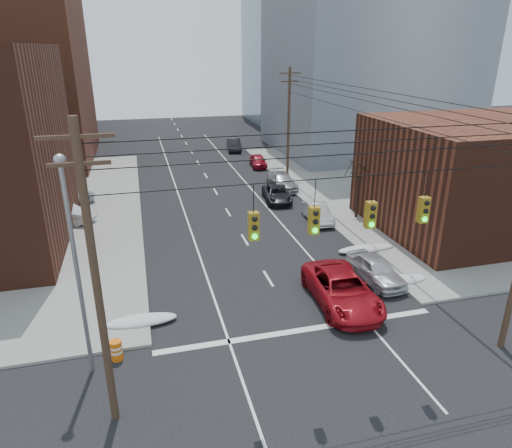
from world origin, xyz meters
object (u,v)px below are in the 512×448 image
parked_car_c (277,194)px  parked_car_e (258,161)px  parked_car_f (234,145)px  parked_car_a (376,269)px  parked_car_d (282,181)px  lot_car_a (63,214)px  lot_car_b (61,197)px  lot_car_d (19,214)px  construction_barrel (116,350)px  red_pickup (342,289)px  parked_car_b (318,213)px

parked_car_c → parked_car_e: (1.60, 12.44, 0.04)m
parked_car_c → parked_car_f: 21.78m
parked_car_c → parked_car_f: parked_car_f is taller
parked_car_a → parked_car_e: 28.11m
parked_car_a → parked_car_d: parked_car_a is taller
parked_car_e → lot_car_a: 23.61m
lot_car_b → lot_car_d: bearing=121.3°
parked_car_c → lot_car_d: (-20.81, -0.57, 0.26)m
construction_barrel → lot_car_a: bearing=103.3°
red_pickup → parked_car_f: size_ratio=1.31×
red_pickup → lot_car_a: bearing=136.7°
lot_car_b → lot_car_a: bearing=165.4°
parked_car_d → construction_barrel: parked_car_d is taller
parked_car_c → parked_car_f: (0.77, 21.77, 0.12)m
red_pickup → lot_car_d: bearing=140.7°
lot_car_b → lot_car_d: size_ratio=1.22×
parked_car_d → construction_barrel: 27.27m
parked_car_d → parked_car_a: bearing=-90.7°
parked_car_a → parked_car_e: parked_car_a is taller
parked_car_a → parked_car_b: (0.44, 10.07, -0.06)m
parked_car_a → parked_car_f: parked_car_f is taller
parked_car_b → parked_car_e: 18.03m
red_pickup → parked_car_b: 12.40m
parked_car_a → lot_car_d: bearing=140.6°
parked_car_e → construction_barrel: size_ratio=4.39×
parked_car_c → construction_barrel: 23.43m
parked_car_b → parked_car_d: 9.14m
parked_car_d → parked_car_e: bearing=90.7°
parked_car_b → parked_car_e: (0.00, 18.03, -0.00)m
parked_car_f → parked_car_b: bearing=-80.9°
parked_car_b → lot_car_a: 19.60m
parked_car_a → red_pickup: bearing=-153.2°
parked_car_c → lot_car_a: size_ratio=1.03×
parked_car_b → lot_car_a: bearing=171.1°
parked_car_f → lot_car_b: bearing=-128.2°
parked_car_b → construction_barrel: 20.24m
red_pickup → parked_car_b: size_ratio=1.46×
parked_car_a → parked_car_b: parked_car_a is taller
parked_car_a → lot_car_d: size_ratio=0.99×
parked_car_a → lot_car_a: 23.53m
parked_car_b → lot_car_b: bearing=159.9°
parked_car_c → parked_car_d: 3.90m
red_pickup → parked_car_e: size_ratio=1.52×
parked_car_e → parked_car_f: bearing=101.0°
lot_car_b → parked_car_d: bearing=-112.6°
parked_car_f → lot_car_d: lot_car_d is taller
parked_car_c → construction_barrel: (-13.30, -19.29, -0.18)m
parked_car_c → lot_car_a: (-17.54, -1.38, 0.25)m
parked_car_c → parked_car_d: (1.60, 3.55, 0.09)m
red_pickup → lot_car_b: (-16.44, 20.60, 0.06)m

